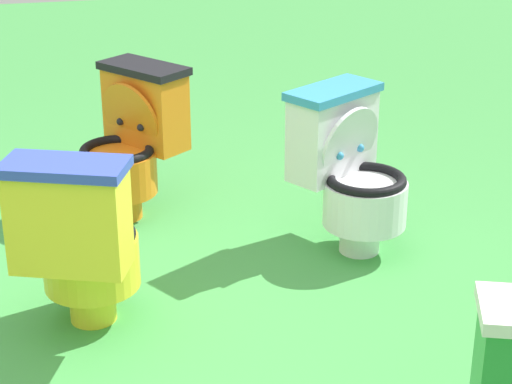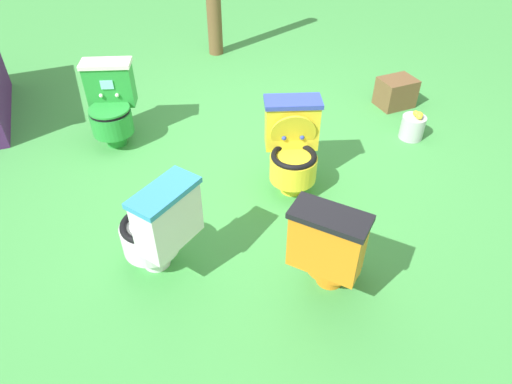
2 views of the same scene
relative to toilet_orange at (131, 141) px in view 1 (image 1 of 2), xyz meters
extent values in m
cylinder|color=orange|center=(0.05, -0.06, -0.30)|extent=(0.25, 0.25, 0.14)
cylinder|color=orange|center=(0.06, -0.07, -0.13)|extent=(0.52, 0.52, 0.20)
torus|color=black|center=(0.06, -0.07, -0.02)|extent=(0.50, 0.50, 0.04)
cylinder|color=black|center=(0.06, -0.07, -0.07)|extent=(0.34, 0.34, 0.01)
cube|color=orange|center=(-0.07, 0.08, 0.13)|extent=(0.44, 0.40, 0.37)
cube|color=black|center=(-0.07, 0.08, 0.33)|extent=(0.47, 0.44, 0.04)
cube|color=#8CE0E5|center=(0.00, 0.00, 0.18)|extent=(0.09, 0.07, 0.08)
cylinder|color=orange|center=(0.00, 0.01, 0.12)|extent=(0.33, 0.29, 0.35)
sphere|color=black|center=(0.05, 0.04, 0.08)|extent=(0.04, 0.04, 0.04)
sphere|color=black|center=(-0.06, -0.04, 0.08)|extent=(0.04, 0.04, 0.04)
cylinder|color=yellow|center=(0.98, -0.26, -0.30)|extent=(0.23, 0.23, 0.14)
cylinder|color=yellow|center=(0.96, -0.25, -0.13)|extent=(0.48, 0.48, 0.20)
torus|color=black|center=(0.96, -0.25, -0.02)|extent=(0.46, 0.46, 0.04)
cylinder|color=#3347B2|center=(0.96, -0.25, -0.07)|extent=(0.31, 0.31, 0.01)
cube|color=yellow|center=(1.15, -0.32, 0.13)|extent=(0.32, 0.45, 0.37)
cube|color=#3347B2|center=(1.15, -0.32, 0.33)|extent=(0.35, 0.48, 0.04)
cube|color=#8CE0E5|center=(1.06, -0.29, 0.18)|extent=(0.05, 0.11, 0.08)
cylinder|color=yellow|center=(1.06, -0.29, 0.12)|extent=(0.21, 0.36, 0.35)
sphere|color=#3347B2|center=(1.03, -0.35, 0.08)|extent=(0.04, 0.04, 0.04)
sphere|color=#3347B2|center=(1.08, -0.22, 0.08)|extent=(0.04, 0.04, 0.04)
cylinder|color=white|center=(0.65, 0.94, -0.30)|extent=(0.25, 0.25, 0.14)
cylinder|color=white|center=(0.67, 0.95, -0.13)|extent=(0.51, 0.51, 0.20)
torus|color=black|center=(0.67, 0.95, -0.02)|extent=(0.49, 0.49, 0.04)
cylinder|color=#338CBF|center=(0.67, 0.95, -0.07)|extent=(0.33, 0.33, 0.01)
cube|color=white|center=(0.50, 0.85, 0.13)|extent=(0.38, 0.45, 0.37)
cube|color=#338CBF|center=(0.50, 0.85, 0.33)|extent=(0.41, 0.48, 0.04)
cube|color=#8CE0E5|center=(0.58, 0.90, 0.18)|extent=(0.07, 0.10, 0.08)
cylinder|color=white|center=(0.58, 0.90, 0.12)|extent=(0.26, 0.34, 0.35)
sphere|color=#338CBF|center=(0.55, 0.96, 0.08)|extent=(0.04, 0.04, 0.04)
sphere|color=#338CBF|center=(0.62, 0.84, 0.08)|extent=(0.04, 0.04, 0.04)
camera|label=1|loc=(4.13, -0.33, 1.48)|focal=63.91mm
camera|label=2|loc=(-1.56, 1.18, 2.00)|focal=32.19mm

